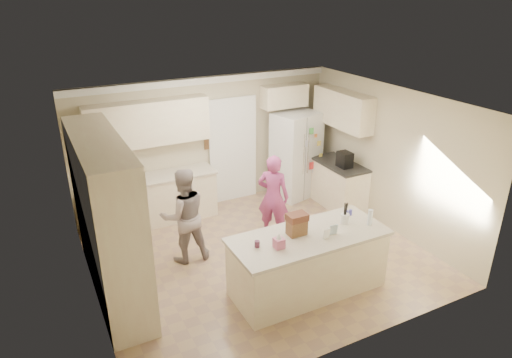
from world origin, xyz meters
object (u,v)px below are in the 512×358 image
teen_girl (273,197)px  utensil_crock (345,219)px  tissue_box (279,243)px  island_base (308,264)px  teen_boy (184,216)px  refrigerator (296,155)px  dollhouse_body (297,227)px  coffee_maker (345,160)px

teen_girl → utensil_crock: bearing=145.6°
utensil_crock → tissue_box: 1.21m
island_base → teen_boy: (-1.31, 1.61, 0.35)m
refrigerator → dollhouse_body: 3.33m
dollhouse_body → teen_boy: size_ratio=0.16×
refrigerator → island_base: refrigerator is taller
tissue_box → island_base: bearing=10.3°
tissue_box → teen_girl: bearing=63.1°
refrigerator → dollhouse_body: size_ratio=6.92×
coffee_maker → dollhouse_body: 2.84m
utensil_crock → tissue_box: bearing=-172.9°
teen_girl → dollhouse_body: bearing=116.8°
dollhouse_body → teen_girl: size_ratio=0.17×
island_base → teen_girl: size_ratio=1.44×
teen_girl → island_base: bearing=122.8°
refrigerator → teen_boy: 3.19m
coffee_maker → teen_girl: 1.77m
utensil_crock → coffee_maker: bearing=52.9°
refrigerator → teen_boy: bearing=-169.5°
coffee_maker → dollhouse_body: (-2.20, -1.80, -0.03)m
dollhouse_body → teen_girl: 1.63m
coffee_maker → teen_boy: 3.38m
tissue_box → teen_boy: bearing=113.9°
utensil_crock → teen_girl: bearing=101.5°
dollhouse_body → teen_girl: (0.48, 1.53, -0.27)m
utensil_crock → refrigerator: bearing=71.9°
coffee_maker → island_base: 2.87m
coffee_maker → tissue_box: bearing=-142.4°
coffee_maker → dollhouse_body: coffee_maker is taller
teen_boy → teen_girl: teen_boy is taller
dollhouse_body → refrigerator: bearing=58.4°
dollhouse_body → teen_boy: teen_boy is taller
coffee_maker → teen_girl: bearing=-171.1°
island_base → tissue_box: bearing=-169.7°
island_base → coffee_maker: bearing=42.8°
tissue_box → utensil_crock: bearing=7.1°
refrigerator → teen_girl: size_ratio=1.18×
dollhouse_body → utensil_crock: bearing=-3.6°
island_base → tissue_box: 0.79m
island_base → teen_girl: bearing=78.6°
teen_boy → teen_girl: size_ratio=1.04×
island_base → dollhouse_body: dollhouse_body is taller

